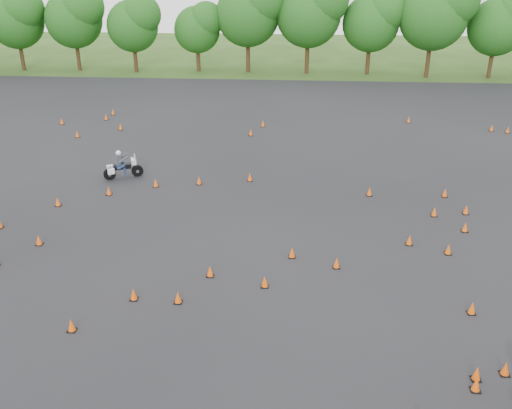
# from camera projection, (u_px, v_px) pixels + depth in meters

# --- Properties ---
(ground) EXTENTS (140.00, 140.00, 0.00)m
(ground) POSITION_uv_depth(u_px,v_px,m) (249.00, 271.00, 23.36)
(ground) COLOR #2D5119
(ground) RESTS_ON ground
(asphalt_pad) EXTENTS (62.00, 62.00, 0.00)m
(asphalt_pad) POSITION_uv_depth(u_px,v_px,m) (259.00, 210.00, 28.81)
(asphalt_pad) COLOR black
(asphalt_pad) RESTS_ON ground
(treeline) EXTENTS (87.16, 32.50, 10.51)m
(treeline) POSITION_uv_depth(u_px,v_px,m) (301.00, 35.00, 52.90)
(treeline) COLOR #1D4F16
(treeline) RESTS_ON ground
(traffic_cones) EXTENTS (36.57, 33.15, 0.45)m
(traffic_cones) POSITION_uv_depth(u_px,v_px,m) (257.00, 212.00, 28.03)
(traffic_cones) COLOR #E35009
(traffic_cones) RESTS_ON asphalt_pad
(rider_grey) EXTENTS (2.34, 1.54, 1.74)m
(rider_grey) POSITION_uv_depth(u_px,v_px,m) (123.00, 164.00, 32.46)
(rider_grey) COLOR #37373D
(rider_grey) RESTS_ON ground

